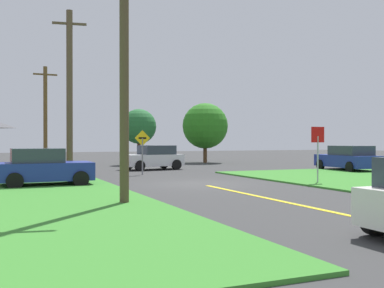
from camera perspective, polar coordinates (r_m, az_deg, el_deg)
ground_plane at (r=21.21m, az=0.74°, el=-4.86°), size 120.00×120.00×0.00m
lane_stripe_center at (r=14.30m, az=13.87°, el=-7.42°), size 0.20×14.00×0.01m
stop_sign at (r=21.87m, az=15.05°, el=-0.00°), size 0.71×0.07×2.57m
parked_car_near_building at (r=20.96m, az=-17.60°, el=-2.74°), size 3.84×2.19×1.62m
car_approaching_junction at (r=31.49m, az=-4.72°, el=-1.66°), size 4.13×2.50×1.62m
car_on_crossroad at (r=31.52m, az=18.48°, el=-1.67°), size 2.43×4.69×1.62m
utility_pole_near at (r=14.62m, az=-8.25°, el=11.69°), size 1.80×0.40×9.36m
utility_pole_mid at (r=26.26m, az=-14.68°, el=6.16°), size 1.79×0.42×8.98m
utility_pole_far at (r=38.07m, az=-17.41°, el=3.43°), size 1.80×0.31×7.68m
direction_sign at (r=26.84m, az=-6.05°, el=-0.37°), size 0.91×0.08×2.54m
oak_tree_left at (r=41.18m, az=1.61°, el=2.21°), size 4.00×4.00×5.24m
pine_tree_center at (r=37.89m, az=-6.49°, el=2.12°), size 2.80×2.80×4.49m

